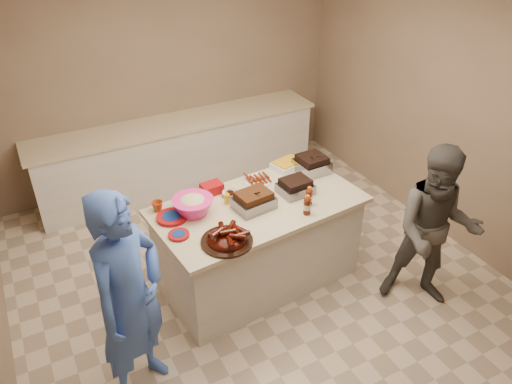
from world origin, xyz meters
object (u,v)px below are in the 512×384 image
island (258,279)px  guest_gray (419,297)px  rib_platter (227,242)px  coleslaw_bowl (194,213)px  bbq_bottle_b (308,205)px  bbq_bottle_a (307,214)px  plastic_cup (158,211)px  roasting_pan (311,171)px  mustard_bottle (227,204)px  guest_blue (145,381)px

island → guest_gray: bearing=-42.7°
rib_platter → coleslaw_bowl: bearing=99.3°
rib_platter → bbq_bottle_b: size_ratio=2.28×
rib_platter → bbq_bottle_a: size_ratio=2.25×
rib_platter → plastic_cup: size_ratio=4.21×
guest_gray → roasting_pan: bearing=150.7°
mustard_bottle → guest_gray: 2.06m
rib_platter → bbq_bottle_b: (0.89, 0.16, 0.00)m
guest_gray → guest_blue: bearing=-148.1°
island → guest_blue: 1.51m
rib_platter → roasting_pan: (1.25, 0.66, 0.00)m
guest_blue → plastic_cup: bearing=25.2°
bbq_bottle_b → mustard_bottle: 0.74m
coleslaw_bowl → bbq_bottle_a: 1.00m
rib_platter → guest_blue: 1.28m
bbq_bottle_a → guest_blue: bearing=-169.7°
roasting_pan → guest_gray: roasting_pan is taller
island → plastic_cup: plastic_cup is taller
roasting_pan → mustard_bottle: (-1.00, -0.14, 0.00)m
bbq_bottle_b → guest_gray: (0.86, -0.72, -0.90)m
plastic_cup → guest_gray: (2.09, -1.27, -0.90)m
roasting_pan → bbq_bottle_a: bearing=-128.7°
rib_platter → bbq_bottle_a: bbq_bottle_a is taller
bbq_bottle_a → guest_gray: 1.45m
rib_platter → guest_gray: rib_platter is taller
bbq_bottle_b → guest_blue: bearing=-166.7°
island → bbq_bottle_a: size_ratio=9.98×
rib_platter → guest_blue: rib_platter is taller
bbq_bottle_a → plastic_cup: size_ratio=1.87×
roasting_pan → coleslaw_bowl: bearing=-176.2°
bbq_bottle_b → plastic_cup: 1.35m
bbq_bottle_a → mustard_bottle: 0.73m
bbq_bottle_b → mustard_bottle: bbq_bottle_b is taller
bbq_bottle_a → mustard_bottle: bbq_bottle_a is taller
coleslaw_bowl → guest_gray: (1.83, -1.08, -0.90)m
bbq_bottle_b → guest_gray: bbq_bottle_b is taller
coleslaw_bowl → bbq_bottle_a: (0.88, -0.47, 0.00)m
roasting_pan → bbq_bottle_b: (-0.36, -0.50, 0.00)m
rib_platter → roasting_pan: 1.41m
island → coleslaw_bowl: coleslaw_bowl is taller
rib_platter → guest_gray: size_ratio=0.27×
plastic_cup → bbq_bottle_b: bearing=-23.8°
plastic_cup → guest_blue: plastic_cup is taller
island → rib_platter: size_ratio=4.44×
guest_blue → guest_gray: 2.64m
rib_platter → roasting_pan: size_ratio=1.43×
roasting_pan → coleslaw_bowl: (-1.33, -0.14, 0.00)m
island → coleslaw_bowl: bearing=161.3°
guest_gray → bbq_bottle_a: bearing=-174.2°
mustard_bottle → guest_blue: mustard_bottle is taller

